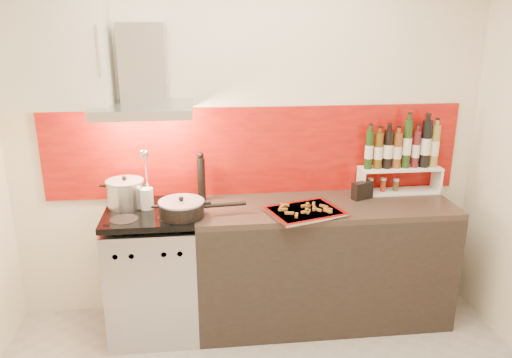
{
  "coord_description": "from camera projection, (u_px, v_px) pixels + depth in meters",
  "views": [
    {
      "loc": [
        -0.34,
        -2.08,
        2.13
      ],
      "look_at": [
        0.0,
        0.95,
        1.15
      ],
      "focal_mm": 35.0,
      "sensor_mm": 36.0,
      "label": 1
    }
  ],
  "objects": [
    {
      "name": "back_wall",
      "position": [
        249.0,
        140.0,
        3.58
      ],
      "size": [
        3.4,
        0.02,
        2.6
      ],
      "primitive_type": "cube",
      "color": "silver",
      "rests_on": "ground"
    },
    {
      "name": "backsplash",
      "position": [
        256.0,
        151.0,
        3.6
      ],
      "size": [
        3.0,
        0.02,
        0.64
      ],
      "primitive_type": "cube",
      "color": "maroon",
      "rests_on": "back_wall"
    },
    {
      "name": "range_stove",
      "position": [
        154.0,
        273.0,
        3.48
      ],
      "size": [
        0.6,
        0.6,
        0.91
      ],
      "color": "#B7B7BA",
      "rests_on": "ground"
    },
    {
      "name": "counter",
      "position": [
        322.0,
        262.0,
        3.61
      ],
      "size": [
        1.8,
        0.6,
        0.9
      ],
      "color": "black",
      "rests_on": "ground"
    },
    {
      "name": "range_hood",
      "position": [
        143.0,
        82.0,
        3.21
      ],
      "size": [
        0.62,
        0.5,
        0.61
      ],
      "color": "#B7B7BA",
      "rests_on": "back_wall"
    },
    {
      "name": "upper_cabinet",
      "position": [
        50.0,
        49.0,
        3.08
      ],
      "size": [
        0.7,
        0.35,
        0.72
      ],
      "primitive_type": "cube",
      "color": "beige",
      "rests_on": "back_wall"
    },
    {
      "name": "stock_pot",
      "position": [
        126.0,
        193.0,
        3.38
      ],
      "size": [
        0.25,
        0.25,
        0.22
      ],
      "color": "#B7B7BA",
      "rests_on": "range_stove"
    },
    {
      "name": "saute_pan",
      "position": [
        183.0,
        208.0,
        3.22
      ],
      "size": [
        0.57,
        0.3,
        0.14
      ],
      "color": "black",
      "rests_on": "range_stove"
    },
    {
      "name": "utensil_jar",
      "position": [
        146.0,
        192.0,
        3.32
      ],
      "size": [
        0.09,
        0.14,
        0.44
      ],
      "color": "silver",
      "rests_on": "range_stove"
    },
    {
      "name": "pepper_mill",
      "position": [
        201.0,
        177.0,
        3.5
      ],
      "size": [
        0.06,
        0.06,
        0.35
      ],
      "color": "black",
      "rests_on": "counter"
    },
    {
      "name": "step_shelf",
      "position": [
        402.0,
        158.0,
        3.63
      ],
      "size": [
        0.6,
        0.16,
        0.55
      ],
      "color": "white",
      "rests_on": "counter"
    },
    {
      "name": "caddy_box",
      "position": [
        362.0,
        191.0,
        3.56
      ],
      "size": [
        0.16,
        0.12,
        0.13
      ],
      "primitive_type": "cube",
      "rotation": [
        0.0,
        0.0,
        0.4
      ],
      "color": "black",
      "rests_on": "counter"
    },
    {
      "name": "baking_tray",
      "position": [
        305.0,
        211.0,
        3.3
      ],
      "size": [
        0.56,
        0.49,
        0.03
      ],
      "color": "silver",
      "rests_on": "counter"
    }
  ]
}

